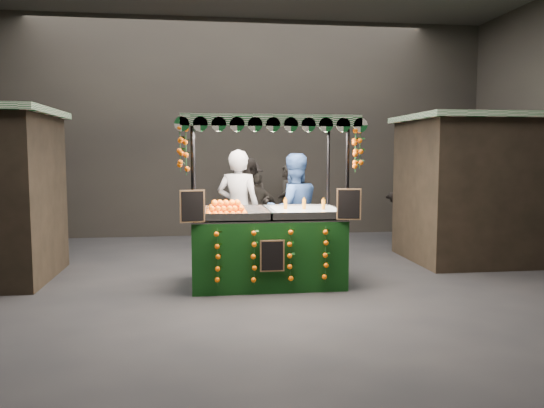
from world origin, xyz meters
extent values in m
plane|color=black|center=(0.00, 0.00, 0.00)|extent=(12.00, 12.00, 0.00)
cube|color=black|center=(0.00, 5.00, 2.50)|extent=(12.00, 0.10, 5.00)
cube|color=black|center=(0.00, -5.00, 2.50)|extent=(12.00, 0.10, 5.00)
cube|color=black|center=(4.40, 1.50, 1.25)|extent=(2.80, 2.00, 2.50)
cube|color=#114E1E|center=(4.40, 1.50, 2.55)|extent=(3.00, 2.20, 0.10)
cube|color=black|center=(0.23, 0.20, 0.49)|extent=(2.16, 1.18, 0.98)
cube|color=silver|center=(0.23, 0.20, 1.00)|extent=(2.16, 1.18, 0.04)
cylinder|color=black|center=(-0.82, -0.36, 1.18)|extent=(0.05, 0.05, 2.36)
cylinder|color=black|center=(1.28, -0.36, 1.18)|extent=(0.05, 0.05, 2.36)
cylinder|color=black|center=(-0.82, 0.76, 1.18)|extent=(0.05, 0.05, 2.36)
cylinder|color=black|center=(1.28, 0.76, 1.18)|extent=(0.05, 0.05, 2.36)
cube|color=#114E1E|center=(0.23, 0.20, 2.40)|extent=(2.41, 1.43, 0.08)
cube|color=silver|center=(0.82, 0.20, 1.06)|extent=(0.96, 1.06, 0.08)
cube|color=black|center=(-0.83, -0.42, 1.23)|extent=(0.33, 0.09, 0.43)
cube|color=black|center=(1.29, -0.42, 1.23)|extent=(0.33, 0.09, 0.43)
cube|color=black|center=(0.23, -0.43, 0.54)|extent=(0.33, 0.02, 0.43)
imported|color=gray|center=(-0.11, 1.28, 0.99)|extent=(0.84, 0.70, 1.99)
imported|color=navy|center=(0.80, 1.19, 0.96)|extent=(1.04, 0.86, 1.92)
imported|color=#2C2724|center=(-3.66, 3.39, 0.96)|extent=(0.75, 0.55, 1.92)
imported|color=#2D2825|center=(0.25, 3.16, 0.92)|extent=(1.12, 1.05, 1.83)
imported|color=#292521|center=(0.41, 3.22, 0.77)|extent=(0.97, 0.64, 1.53)
imported|color=black|center=(0.29, 4.12, 0.89)|extent=(1.30, 1.24, 1.78)
imported|color=#2A2522|center=(-4.50, 3.40, 0.79)|extent=(0.92, 0.85, 1.58)
imported|color=black|center=(3.73, 3.22, 0.88)|extent=(1.32, 1.65, 1.76)
imported|color=#282420|center=(1.20, 4.43, 0.83)|extent=(0.45, 0.64, 1.66)
camera|label=1|loc=(-0.71, -7.50, 1.93)|focal=35.29mm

